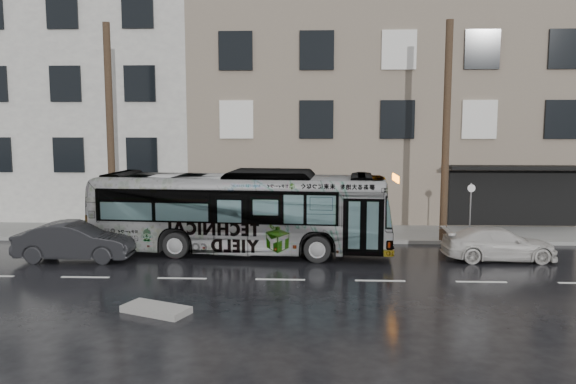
# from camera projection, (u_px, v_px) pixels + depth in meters

# --- Properties ---
(ground) EXTENTS (120.00, 120.00, 0.00)m
(ground) POSITION_uv_depth(u_px,v_px,m) (284.00, 261.00, 20.56)
(ground) COLOR black
(ground) RESTS_ON ground
(sidewalk) EXTENTS (90.00, 3.60, 0.15)m
(sidewalk) POSITION_uv_depth(u_px,v_px,m) (290.00, 233.00, 25.41)
(sidewalk) COLOR gray
(sidewalk) RESTS_ON ground
(building_taupe) EXTENTS (20.00, 12.00, 11.00)m
(building_taupe) POSITION_uv_depth(u_px,v_px,m) (382.00, 115.00, 32.28)
(building_taupe) COLOR #77695B
(building_taupe) RESTS_ON ground
(building_grey) EXTENTS (26.00, 15.00, 16.00)m
(building_grey) POSITION_uv_depth(u_px,v_px,m) (3.00, 75.00, 34.45)
(building_grey) COLOR beige
(building_grey) RESTS_ON ground
(utility_pole_front) EXTENTS (0.30, 0.30, 9.00)m
(utility_pole_front) POSITION_uv_depth(u_px,v_px,m) (446.00, 132.00, 23.00)
(utility_pole_front) COLOR #413120
(utility_pole_front) RESTS_ON sidewalk
(utility_pole_rear) EXTENTS (0.30, 0.30, 9.00)m
(utility_pole_rear) POSITION_uv_depth(u_px,v_px,m) (110.00, 132.00, 23.59)
(utility_pole_rear) COLOR #413120
(utility_pole_rear) RESTS_ON sidewalk
(sign_post) EXTENTS (0.06, 0.06, 2.40)m
(sign_post) POSITION_uv_depth(u_px,v_px,m) (470.00, 212.00, 23.35)
(sign_post) COLOR slate
(sign_post) RESTS_ON sidewalk
(bus) EXTENTS (11.77, 3.66, 3.23)m
(bus) POSITION_uv_depth(u_px,v_px,m) (241.00, 212.00, 21.67)
(bus) COLOR #B2B2B2
(bus) RESTS_ON ground
(white_sedan) EXTENTS (4.15, 1.75, 1.19)m
(white_sedan) POSITION_uv_depth(u_px,v_px,m) (499.00, 244.00, 20.68)
(white_sedan) COLOR beige
(white_sedan) RESTS_ON ground
(dark_sedan) EXTENTS (4.28, 1.54, 1.41)m
(dark_sedan) POSITION_uv_depth(u_px,v_px,m) (76.00, 241.00, 20.61)
(dark_sedan) COLOR black
(dark_sedan) RESTS_ON ground
(slush_pile) EXTENTS (1.97, 1.44, 0.18)m
(slush_pile) POSITION_uv_depth(u_px,v_px,m) (156.00, 309.00, 14.90)
(slush_pile) COLOR gray
(slush_pile) RESTS_ON ground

